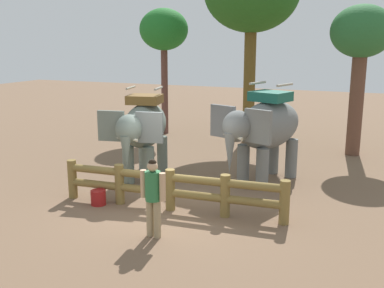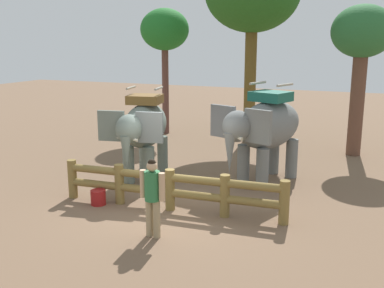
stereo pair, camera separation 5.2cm
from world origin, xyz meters
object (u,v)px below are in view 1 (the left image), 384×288
(tree_far_left, at_px, (361,39))
(tree_far_right, at_px, (164,32))
(tourist_woman_in_black, at_px, (153,193))
(elephant_center, at_px, (265,128))
(log_fence, at_px, (170,187))
(feed_bucket, at_px, (98,197))
(elephant_near_left, at_px, (143,128))

(tree_far_left, xyz_separation_m, tree_far_right, (-8.23, 0.94, 0.31))
(tourist_woman_in_black, distance_m, tree_far_left, 10.50)
(elephant_center, distance_m, tree_far_right, 8.66)
(log_fence, xyz_separation_m, elephant_center, (1.61, 3.13, 1.07))
(tree_far_left, distance_m, feed_bucket, 10.75)
(elephant_near_left, height_order, tourist_woman_in_black, elephant_near_left)
(elephant_near_left, xyz_separation_m, feed_bucket, (0.00, -2.50, -1.38))
(elephant_near_left, height_order, tree_far_right, tree_far_right)
(tourist_woman_in_black, height_order, tree_far_left, tree_far_left)
(tourist_woman_in_black, bearing_deg, tree_far_right, 114.64)
(log_fence, bearing_deg, tourist_woman_in_black, -77.49)
(tourist_woman_in_black, height_order, tree_far_right, tree_far_right)
(elephant_center, relative_size, tourist_woman_in_black, 2.04)
(elephant_near_left, bearing_deg, elephant_center, 16.29)
(log_fence, relative_size, tourist_woman_in_black, 3.38)
(elephant_center, relative_size, tree_far_left, 0.65)
(log_fence, distance_m, tree_far_left, 9.39)
(elephant_near_left, bearing_deg, tree_far_right, 110.66)
(tree_far_left, relative_size, feed_bucket, 13.83)
(tree_far_left, height_order, feed_bucket, tree_far_left)
(elephant_near_left, bearing_deg, tourist_woman_in_black, -58.89)
(log_fence, xyz_separation_m, tree_far_left, (3.86, 7.76, 3.62))
(feed_bucket, bearing_deg, elephant_center, 45.29)
(tree_far_right, bearing_deg, elephant_center, -42.98)
(log_fence, height_order, elephant_center, elephant_center)
(tree_far_right, bearing_deg, log_fence, -63.34)
(feed_bucket, bearing_deg, tourist_woman_in_black, -28.37)
(elephant_center, bearing_deg, tree_far_left, 64.07)
(elephant_center, bearing_deg, elephant_near_left, -163.71)
(log_fence, bearing_deg, tree_far_right, 116.66)
(tree_far_left, bearing_deg, tree_far_right, 173.48)
(elephant_near_left, relative_size, tourist_woman_in_black, 1.92)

